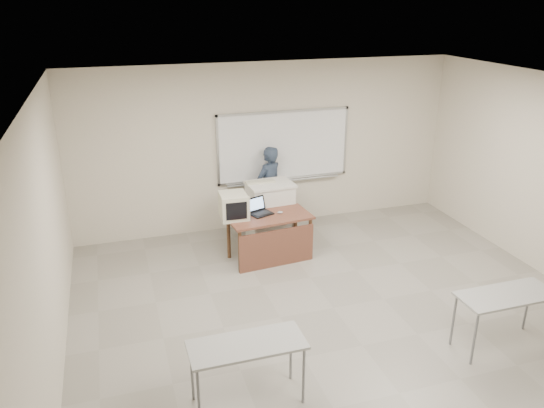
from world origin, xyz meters
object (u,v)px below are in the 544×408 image
object	(u,v)px
mouse	(280,212)
keyboard	(260,182)
instructor_desk	(271,231)
laptop	(260,210)
podium	(270,213)
whiteboard	(284,147)
crt_monitor	(234,206)
presenter	(269,188)

from	to	relation	value
mouse	keyboard	world-z (taller)	keyboard
instructor_desk	laptop	bearing A→B (deg)	105.01
podium	mouse	size ratio (longest dim) A/B	11.81
whiteboard	crt_monitor	xyz separation A→B (m)	(-1.25, -1.24, -0.54)
whiteboard	mouse	bearing A→B (deg)	-110.78
instructor_desk	presenter	bearing A→B (deg)	68.93
instructor_desk	keyboard	distance (m)	0.98
crt_monitor	presenter	xyz separation A→B (m)	(0.91, 1.06, -0.17)
podium	mouse	world-z (taller)	podium
mouse	presenter	bearing A→B (deg)	67.79
mouse	laptop	bearing A→B (deg)	146.24
mouse	presenter	xyz separation A→B (m)	(0.16, 1.13, 0.01)
presenter	crt_monitor	bearing A→B (deg)	20.34
podium	presenter	distance (m)	0.64
instructor_desk	podium	size ratio (longest dim) A/B	1.22
laptop	podium	bearing A→B (deg)	35.81
crt_monitor	keyboard	size ratio (longest dim) A/B	0.97
podium	presenter	xyz separation A→B (m)	(0.16, 0.58, 0.23)
keyboard	presenter	size ratio (longest dim) A/B	0.32
instructor_desk	crt_monitor	bearing A→B (deg)	151.26
whiteboard	mouse	xyz separation A→B (m)	(-0.50, -1.32, -0.71)
crt_monitor	whiteboard	bearing A→B (deg)	47.28
whiteboard	presenter	bearing A→B (deg)	-151.27
podium	keyboard	world-z (taller)	keyboard
instructor_desk	keyboard	bearing A→B (deg)	80.81
podium	crt_monitor	world-z (taller)	crt_monitor
laptop	presenter	world-z (taller)	presenter
whiteboard	podium	distance (m)	1.31
instructor_desk	presenter	world-z (taller)	presenter
whiteboard	laptop	bearing A→B (deg)	-123.43
instructor_desk	crt_monitor	xyz separation A→B (m)	(-0.55, 0.24, 0.42)
crt_monitor	mouse	bearing A→B (deg)	-3.28
presenter	instructor_desk	bearing A→B (deg)	45.56
laptop	keyboard	size ratio (longest dim) A/B	0.68
keyboard	instructor_desk	bearing A→B (deg)	-92.11
presenter	mouse	bearing A→B (deg)	53.10
crt_monitor	keyboard	bearing A→B (deg)	45.21
crt_monitor	presenter	distance (m)	1.40
mouse	presenter	world-z (taller)	presenter
mouse	keyboard	bearing A→B (deg)	89.13
whiteboard	crt_monitor	distance (m)	1.84
podium	presenter	bearing A→B (deg)	70.91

